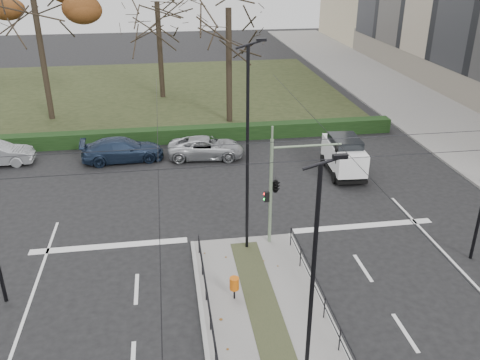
# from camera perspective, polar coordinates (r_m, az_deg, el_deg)

# --- Properties ---
(ground) EXTENTS (140.00, 140.00, 0.00)m
(ground) POSITION_cam_1_polar(r_m,az_deg,el_deg) (19.57, 2.57, -14.31)
(ground) COLOR black
(ground) RESTS_ON ground
(median_island) EXTENTS (4.40, 15.00, 0.14)m
(median_island) POSITION_cam_1_polar(r_m,az_deg,el_deg) (17.69, 4.23, -19.15)
(median_island) COLOR slate
(median_island) RESTS_ON ground
(sidewalk_east) EXTENTS (8.00, 90.00, 0.14)m
(sidewalk_east) POSITION_cam_1_polar(r_m,az_deg,el_deg) (44.25, 20.34, 7.06)
(sidewalk_east) COLOR slate
(sidewalk_east) RESTS_ON ground
(park) EXTENTS (38.00, 26.00, 0.10)m
(park) POSITION_cam_1_polar(r_m,az_deg,el_deg) (48.54, -12.03, 9.50)
(park) COLOR black
(park) RESTS_ON ground
(hedge) EXTENTS (38.00, 1.00, 1.00)m
(hedge) POSITION_cam_1_polar(r_m,az_deg,el_deg) (35.62, -12.90, 4.67)
(hedge) COLOR black
(hedge) RESTS_ON ground
(median_railing) EXTENTS (4.14, 13.24, 0.92)m
(median_railing) POSITION_cam_1_polar(r_m,az_deg,el_deg) (17.01, 4.41, -17.17)
(median_railing) COLOR black
(median_railing) RESTS_ON median_island
(catenary) EXTENTS (20.00, 34.00, 6.00)m
(catenary) POSITION_cam_1_polar(r_m,az_deg,el_deg) (19.01, 1.82, -3.20)
(catenary) COLOR black
(catenary) RESTS_ON ground
(traffic_light) EXTENTS (3.34, 1.92, 4.92)m
(traffic_light) POSITION_cam_1_polar(r_m,az_deg,el_deg) (22.00, 4.21, -0.42)
(traffic_light) COLOR slate
(traffic_light) RESTS_ON median_island
(litter_bin) EXTENTS (0.36, 0.36, 0.93)m
(litter_bin) POSITION_cam_1_polar(r_m,az_deg,el_deg) (19.45, -0.64, -11.59)
(litter_bin) COLOR black
(litter_bin) RESTS_ON median_island
(streetlamp_median_near) EXTENTS (0.66, 0.14, 7.94)m
(streetlamp_median_near) POSITION_cam_1_polar(r_m,az_deg,el_deg) (13.40, 8.09, -12.95)
(streetlamp_median_near) COLOR black
(streetlamp_median_near) RESTS_ON median_island
(streetlamp_median_far) EXTENTS (0.76, 0.15, 9.07)m
(streetlamp_median_far) POSITION_cam_1_polar(r_m,az_deg,el_deg) (20.76, 0.90, 3.34)
(streetlamp_median_far) COLOR black
(streetlamp_median_far) RESTS_ON median_island
(parked_car_third) EXTENTS (5.21, 2.44, 1.47)m
(parked_car_third) POSITION_cam_1_polar(r_m,az_deg,el_deg) (32.80, -13.06, 3.35)
(parked_car_third) COLOR #1D2B43
(parked_car_third) RESTS_ON ground
(parked_car_fourth) EXTENTS (5.05, 2.72, 1.35)m
(parked_car_fourth) POSITION_cam_1_polar(r_m,az_deg,el_deg) (32.52, -3.81, 3.65)
(parked_car_fourth) COLOR #9FA3A7
(parked_car_fourth) RESTS_ON ground
(white_van) EXTENTS (2.13, 4.25, 2.26)m
(white_van) POSITION_cam_1_polar(r_m,az_deg,el_deg) (30.57, 11.60, 2.81)
(white_van) COLOR white
(white_van) RESTS_ON ground
(bare_tree_center) EXTENTS (6.54, 6.54, 10.79)m
(bare_tree_center) POSITION_cam_1_polar(r_m,az_deg,el_deg) (45.36, -9.27, 18.44)
(bare_tree_center) COLOR black
(bare_tree_center) RESTS_ON park
(bare_tree_near) EXTENTS (6.24, 6.24, 11.08)m
(bare_tree_near) POSITION_cam_1_polar(r_m,az_deg,el_deg) (37.86, -1.30, 17.85)
(bare_tree_near) COLOR black
(bare_tree_near) RESTS_ON park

